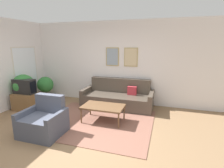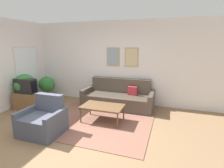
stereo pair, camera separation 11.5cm
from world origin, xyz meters
The scene contains 10 objects.
ground_plane centered at (0.00, 0.00, 0.00)m, with size 16.00×16.00×0.00m, color #846647.
area_rug centered at (0.24, 0.96, 0.01)m, with size 2.78×2.33×0.01m.
wall_back centered at (0.01, 2.69, 1.35)m, with size 8.00×0.09×2.70m.
couch centered at (0.44, 2.24, 0.29)m, with size 2.21×0.90×0.87m.
coffee_table centered at (0.38, 1.04, 0.39)m, with size 1.06×0.63×0.42m.
tv_stand centered at (-2.16, 1.13, 0.25)m, with size 0.69×0.49×0.51m.
tv centered at (-2.16, 1.13, 0.73)m, with size 0.66×0.28×0.43m.
armchair centered at (-0.64, 0.04, 0.28)m, with size 0.87×0.76×0.84m.
potted_plant_tall centered at (-2.34, 1.30, 0.67)m, with size 0.66×0.66×1.05m.
potted_plant_by_window centered at (-2.23, 2.17, 0.52)m, with size 0.56×0.56×0.83m.
Camera 2 is at (1.98, -2.87, 1.96)m, focal length 28.00 mm.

